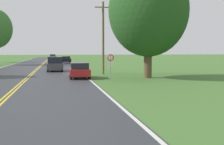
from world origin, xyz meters
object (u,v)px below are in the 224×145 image
car_red_hatchback_approaching (79,70)px  car_dark_green_sedan_distant (53,57)px  car_dark_grey_van_mid_near (55,64)px  car_maroon_sedan_receding (53,59)px  traffic_sign (111,61)px  car_black_sedan_mid_far (66,59)px  tree_right_cluster (148,11)px

car_red_hatchback_approaching → car_dark_green_sedan_distant: car_dark_green_sedan_distant is taller
car_dark_grey_van_mid_near → car_maroon_sedan_receding: (-0.65, 34.08, -0.21)m
traffic_sign → car_black_sedan_mid_far: traffic_sign is taller
car_red_hatchback_approaching → car_black_sedan_mid_far: size_ratio=0.77×
car_red_hatchback_approaching → traffic_sign: bearing=39.2°
car_dark_green_sedan_distant → car_maroon_sedan_receding: bearing=-1.3°
tree_right_cluster → car_red_hatchback_approaching: size_ratio=2.82×
car_red_hatchback_approaching → car_black_sedan_mid_far: (-0.15, 33.77, -0.01)m
car_red_hatchback_approaching → car_dark_grey_van_mid_near: size_ratio=0.92×
car_dark_grey_van_mid_near → tree_right_cluster: bearing=38.0°
traffic_sign → car_red_hatchback_approaching: bearing=128.5°
car_black_sedan_mid_far → car_maroon_sedan_receding: (-2.80, 9.94, -0.05)m
traffic_sign → car_black_sedan_mid_far: bearing=93.9°
car_dark_green_sedan_distant → tree_right_cluster: bearing=6.9°
traffic_sign → car_dark_grey_van_mid_near: 13.51m
tree_right_cluster → car_black_sedan_mid_far: size_ratio=2.18×
car_red_hatchback_approaching → car_dark_grey_van_mid_near: (-2.30, 9.64, 0.16)m
tree_right_cluster → car_black_sedan_mid_far: tree_right_cluster is taller
car_red_hatchback_approaching → tree_right_cluster: bearing=83.0°
traffic_sign → car_dark_green_sedan_distant: 60.64m
tree_right_cluster → car_dark_green_sedan_distant: tree_right_cluster is taller
car_red_hatchback_approaching → car_black_sedan_mid_far: car_red_hatchback_approaching is taller
car_dark_grey_van_mid_near → car_dark_green_sedan_distant: 47.73m
car_black_sedan_mid_far → car_dark_green_sedan_distant: car_dark_green_sedan_distant is taller
tree_right_cluster → car_maroon_sedan_receding: (-9.32, 44.58, -5.52)m
tree_right_cluster → car_dark_grey_van_mid_near: 14.62m
car_black_sedan_mid_far → car_maroon_sedan_receding: size_ratio=1.13×
car_red_hatchback_approaching → car_dark_green_sedan_distant: (-3.25, 57.36, 0.04)m
car_maroon_sedan_receding → car_dark_green_sedan_distant: 13.64m
traffic_sign → car_dark_green_sedan_distant: (-5.63, 60.37, -0.88)m
car_black_sedan_mid_far → car_red_hatchback_approaching: bearing=-1.2°
tree_right_cluster → car_red_hatchback_approaching: bearing=172.3°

